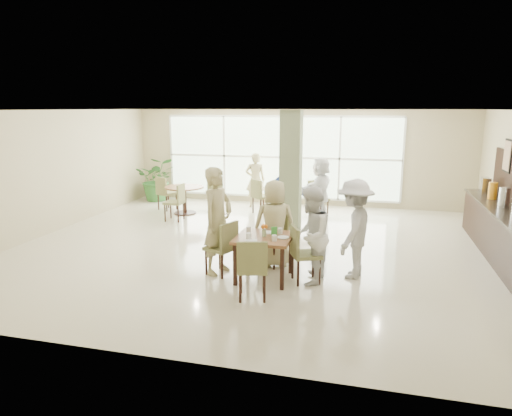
% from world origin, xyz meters
% --- Properties ---
extents(ground, '(10.00, 10.00, 0.00)m').
position_xyz_m(ground, '(0.00, 0.00, 0.00)').
color(ground, beige).
rests_on(ground, ground).
extents(room_shell, '(10.00, 10.00, 10.00)m').
position_xyz_m(room_shell, '(0.00, 0.00, 1.70)').
color(room_shell, white).
rests_on(room_shell, ground).
extents(window_bank, '(7.00, 0.04, 7.00)m').
position_xyz_m(window_bank, '(-0.50, 4.46, 1.40)').
color(window_bank, silver).
rests_on(window_bank, ground).
extents(column, '(0.45, 0.45, 2.80)m').
position_xyz_m(column, '(0.40, 1.20, 1.40)').
color(column, '#697350').
rests_on(column, ground).
extents(main_table, '(0.92, 0.92, 0.75)m').
position_xyz_m(main_table, '(0.48, -1.76, 0.65)').
color(main_table, brown).
rests_on(main_table, ground).
extents(round_table_left, '(1.05, 1.05, 0.75)m').
position_xyz_m(round_table_left, '(-2.75, 2.49, 0.56)').
color(round_table_left, brown).
rests_on(round_table_left, ground).
extents(round_table_right, '(1.19, 1.19, 0.75)m').
position_xyz_m(round_table_right, '(0.07, 2.67, 0.59)').
color(round_table_right, brown).
rests_on(round_table_right, ground).
extents(chairs_main_table, '(2.08, 2.11, 0.95)m').
position_xyz_m(chairs_main_table, '(0.46, -1.75, 0.47)').
color(chairs_main_table, olive).
rests_on(chairs_main_table, ground).
extents(chairs_table_left, '(1.96, 1.84, 0.95)m').
position_xyz_m(chairs_table_left, '(-2.73, 2.50, 0.47)').
color(chairs_table_left, olive).
rests_on(chairs_table_left, ground).
extents(chairs_table_right, '(2.17, 1.77, 0.95)m').
position_xyz_m(chairs_table_right, '(0.04, 2.65, 0.47)').
color(chairs_table_right, olive).
rests_on(chairs_table_right, ground).
extents(tabletop_clutter, '(0.78, 0.76, 0.21)m').
position_xyz_m(tabletop_clutter, '(0.50, -1.77, 0.81)').
color(tabletop_clutter, white).
rests_on(tabletop_clutter, main_table).
extents(buffet_counter, '(0.64, 4.70, 1.95)m').
position_xyz_m(buffet_counter, '(4.70, 0.51, 0.55)').
color(buffet_counter, black).
rests_on(buffet_counter, ground).
extents(framed_art_b, '(0.05, 0.55, 0.70)m').
position_xyz_m(framed_art_b, '(4.95, 1.80, 1.85)').
color(framed_art_b, black).
rests_on(framed_art_b, ground).
extents(potted_plant, '(1.58, 1.58, 1.36)m').
position_xyz_m(potted_plant, '(-4.27, 3.94, 0.68)').
color(potted_plant, '#2C6327').
rests_on(potted_plant, ground).
extents(teen_left, '(0.63, 0.79, 1.87)m').
position_xyz_m(teen_left, '(-0.37, -1.64, 0.93)').
color(teen_left, tan).
rests_on(teen_left, ground).
extents(teen_far, '(0.89, 0.70, 1.60)m').
position_xyz_m(teen_far, '(0.51, -1.06, 0.80)').
color(teen_far, tan).
rests_on(teen_far, ground).
extents(teen_right, '(0.63, 0.80, 1.61)m').
position_xyz_m(teen_right, '(1.25, -1.71, 0.80)').
color(teen_right, white).
rests_on(teen_right, ground).
extents(teen_standing, '(0.85, 1.21, 1.70)m').
position_xyz_m(teen_standing, '(1.93, -1.27, 0.85)').
color(teen_standing, '#AFAFB1').
rests_on(teen_standing, ground).
extents(adult_a, '(1.05, 0.80, 1.58)m').
position_xyz_m(adult_a, '(0.17, 1.78, 0.79)').
color(adult_a, '#3E5EBA').
rests_on(adult_a, ground).
extents(adult_b, '(1.06, 1.63, 1.62)m').
position_xyz_m(adult_b, '(0.91, 2.74, 0.81)').
color(adult_b, white).
rests_on(adult_b, ground).
extents(adult_standing, '(0.66, 0.51, 1.59)m').
position_xyz_m(adult_standing, '(-1.09, 3.79, 0.79)').
color(adult_standing, tan).
rests_on(adult_standing, ground).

